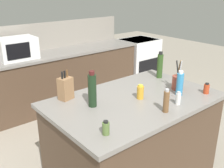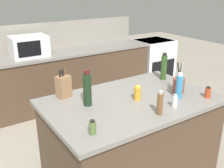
% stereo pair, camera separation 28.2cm
% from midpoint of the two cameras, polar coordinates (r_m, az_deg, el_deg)
% --- Properties ---
extents(back_counter_run, '(3.10, 0.66, 0.94)m').
position_cam_midpoint_polar(back_counter_run, '(4.65, -7.74, 1.44)').
color(back_counter_run, '#4C3828').
rests_on(back_counter_run, ground_plane).
extents(wall_backsplash, '(3.06, 0.03, 0.46)m').
position_cam_midpoint_polar(wall_backsplash, '(4.75, -9.85, 10.47)').
color(wall_backsplash, gray).
rests_on(wall_backsplash, back_counter_run).
extents(kitchen_island, '(1.69, 1.08, 0.94)m').
position_cam_midpoint_polar(kitchen_island, '(2.81, 6.97, -12.13)').
color(kitchen_island, '#4C3828').
rests_on(kitchen_island, ground_plane).
extents(range_oven, '(0.76, 0.65, 0.92)m').
position_cam_midpoint_polar(range_oven, '(5.73, 10.30, 4.96)').
color(range_oven, white).
rests_on(range_oven, ground_plane).
extents(microwave, '(0.55, 0.39, 0.33)m').
position_cam_midpoint_polar(microwave, '(4.25, -15.82, 7.90)').
color(microwave, white).
rests_on(microwave, back_counter_run).
extents(knife_block, '(0.15, 0.13, 0.29)m').
position_cam_midpoint_polar(knife_block, '(2.60, -7.46, -0.58)').
color(knife_block, '#936B47').
rests_on(knife_block, kitchen_island).
extents(utensil_crock, '(0.12, 0.12, 0.32)m').
position_cam_midpoint_polar(utensil_crock, '(2.84, 17.11, -0.15)').
color(utensil_crock, brown).
rests_on(utensil_crock, kitchen_island).
extents(spice_jar_oregano, '(0.06, 0.06, 0.11)m').
position_cam_midpoint_polar(spice_jar_oregano, '(1.98, -0.14, -9.54)').
color(spice_jar_oregano, '#567038').
rests_on(spice_jar_oregano, kitchen_island).
extents(salt_shaker, '(0.05, 0.05, 0.13)m').
position_cam_midpoint_polar(salt_shaker, '(2.48, 16.71, -3.69)').
color(salt_shaker, silver).
rests_on(salt_shaker, kitchen_island).
extents(pepper_grinder, '(0.05, 0.05, 0.22)m').
position_cam_midpoint_polar(pepper_grinder, '(2.30, 13.89, -4.22)').
color(pepper_grinder, brown).
rests_on(pepper_grinder, kitchen_island).
extents(wine_bottle, '(0.08, 0.08, 0.34)m').
position_cam_midpoint_polar(wine_bottle, '(2.38, -2.04, -1.18)').
color(wine_bottle, black).
rests_on(wine_bottle, kitchen_island).
extents(olive_oil_bottle, '(0.07, 0.07, 0.32)m').
position_cam_midpoint_polar(olive_oil_bottle, '(3.15, 13.75, 3.55)').
color(olive_oil_bottle, '#2D4C1E').
rests_on(olive_oil_bottle, kitchen_island).
extents(dish_soap_bottle, '(0.07, 0.07, 0.26)m').
position_cam_midpoint_polar(dish_soap_bottle, '(2.68, 17.39, -0.54)').
color(dish_soap_bottle, '#3384BC').
rests_on(dish_soap_bottle, kitchen_island).
extents(honey_jar, '(0.07, 0.07, 0.15)m').
position_cam_midpoint_polar(honey_jar, '(2.56, 8.72, -2.06)').
color(honey_jar, gold).
rests_on(honey_jar, kitchen_island).
extents(spice_jar_paprika, '(0.06, 0.06, 0.11)m').
position_cam_midpoint_polar(spice_jar_paprika, '(2.81, 22.89, -1.77)').
color(spice_jar_paprika, '#B73D1E').
rests_on(spice_jar_paprika, kitchen_island).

